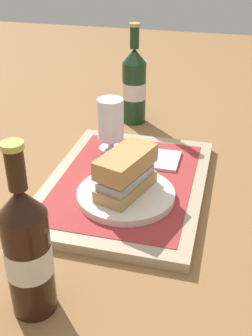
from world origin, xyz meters
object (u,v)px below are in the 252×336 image
sandwich (127,171)px  beer_glass (111,123)px  second_bottle (28,251)px  beer_bottle (134,85)px  plate (126,195)px

sandwich → beer_glass: bearing=43.0°
sandwich → beer_glass: beer_glass is taller
second_bottle → beer_bottle: bearing=1.5°
sandwich → beer_glass: 0.20m
second_bottle → plate: bearing=-13.2°
sandwich → beer_bottle: beer_bottle is taller
sandwich → second_bottle: (-0.28, 0.07, 0.03)m
beer_glass → second_bottle: bearing=-177.6°
sandwich → beer_bottle: 0.41m
beer_bottle → second_bottle: (-0.69, -0.02, 0.00)m
beer_glass → second_bottle: (-0.46, -0.02, 0.02)m
beer_bottle → second_bottle: 0.69m
second_bottle → beer_glass: bearing=2.4°
sandwich → second_bottle: second_bottle is taller
sandwich → beer_bottle: (0.41, 0.08, 0.03)m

